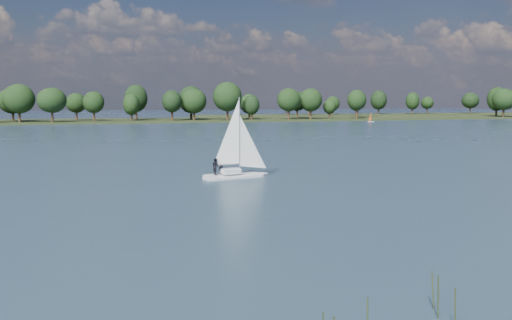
{
  "coord_description": "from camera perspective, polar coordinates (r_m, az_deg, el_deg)",
  "views": [
    {
      "loc": [
        -5.49,
        -27.07,
        9.38
      ],
      "look_at": [
        13.37,
        33.79,
        2.5
      ],
      "focal_mm": 40.0,
      "sensor_mm": 36.0,
      "label": 1
    }
  ],
  "objects": [
    {
      "name": "ground",
      "position": [
        127.54,
        -14.71,
        1.74
      ],
      "size": [
        700.0,
        700.0,
        0.0
      ],
      "primitive_type": "plane",
      "color": "#233342",
      "rests_on": "ground"
    },
    {
      "name": "far_shore",
      "position": [
        239.32,
        -15.92,
        3.68
      ],
      "size": [
        660.0,
        40.0,
        1.5
      ],
      "primitive_type": "cube",
      "color": "black",
      "rests_on": "ground"
    },
    {
      "name": "far_shore_back",
      "position": [
        331.49,
        12.78,
        4.39
      ],
      "size": [
        220.0,
        30.0,
        1.4
      ],
      "primitive_type": "cube",
      "color": "black",
      "rests_on": "ground"
    },
    {
      "name": "sailboat",
      "position": [
        67.24,
        -2.25,
        0.53
      ],
      "size": [
        7.89,
        3.81,
        10.01
      ],
      "rotation": [
        0.0,
        0.0,
        0.23
      ],
      "color": "silver",
      "rests_on": "ground"
    },
    {
      "name": "dinghy_orange",
      "position": [
        236.06,
        11.44,
        4.0
      ],
      "size": [
        2.69,
        1.35,
        4.13
      ],
      "rotation": [
        0.0,
        0.0,
        0.13
      ],
      "color": "white",
      "rests_on": "ground"
    },
    {
      "name": "treeline",
      "position": [
        235.38,
        -16.12,
        5.61
      ],
      "size": [
        562.93,
        74.18,
        18.84
      ],
      "color": "black",
      "rests_on": "ground"
    }
  ]
}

